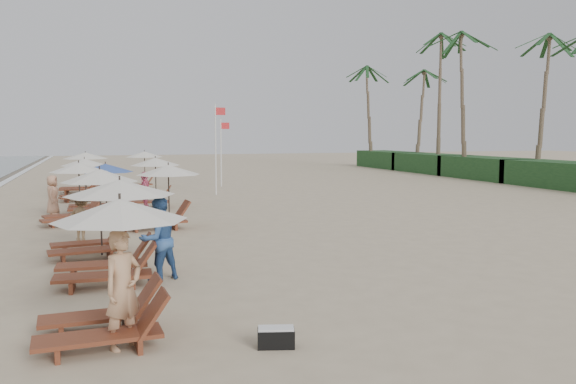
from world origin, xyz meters
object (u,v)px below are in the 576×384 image
object	(u,v)px
flag_pole_near	(216,145)
inland_station_2	(142,163)
lounger_station_4	(99,190)
inland_station_1	(150,179)
lounger_station_0	(107,272)
beachgoer_far_a	(145,194)
beachgoer_far_b	(53,195)
lounger_station_2	(91,216)
beachgoer_mid_b	(82,218)
lounger_station_5	(81,177)
lounger_station_3	(73,195)
duffel_bag	(276,337)
lounger_station_1	(110,231)
inland_station_0	(162,192)
beachgoer_mid_a	(158,239)
beachgoer_near	(123,289)
lounger_station_6	(81,173)

from	to	relation	value
flag_pole_near	inland_station_2	bearing A→B (deg)	121.77
lounger_station_4	inland_station_1	bearing A→B (deg)	33.06
lounger_station_0	inland_station_2	world-z (taller)	lounger_station_0
beachgoer_far_a	beachgoer_far_b	size ratio (longest dim) A/B	1.11
lounger_station_2	beachgoer_mid_b	xyz separation A→B (m)	(-0.29, 1.98, -0.32)
beachgoer_mid_b	lounger_station_5	bearing A→B (deg)	-52.62
lounger_station_3	beachgoer_far_a	bearing A→B (deg)	25.06
lounger_station_5	lounger_station_2	bearing A→B (deg)	-87.95
lounger_station_0	duffel_bag	xyz separation A→B (m)	(2.47, -1.14, -0.96)
lounger_station_1	inland_station_0	world-z (taller)	lounger_station_1
lounger_station_3	inland_station_2	xyz separation A→B (m)	(3.59, 14.15, 0.41)
lounger_station_2	inland_station_2	distance (m)	20.56
lounger_station_5	inland_station_1	xyz separation A→B (m)	(3.01, -3.75, 0.14)
inland_station_2	duffel_bag	size ratio (longest dim) A/B	3.97
beachgoer_mid_b	beachgoer_far_a	size ratio (longest dim) A/B	0.86
lounger_station_5	lounger_station_4	bearing A→B (deg)	-81.53
beachgoer_mid_a	beachgoer_near	bearing A→B (deg)	52.02
lounger_station_3	lounger_station_5	size ratio (longest dim) A/B	1.01
lounger_station_0	beachgoer_far_a	size ratio (longest dim) A/B	1.38
lounger_station_0	inland_station_0	xyz separation A→B (m)	(2.07, 11.06, 0.16)
inland_station_0	beachgoer_far_a	bearing A→B (deg)	94.78
lounger_station_1	beachgoer_mid_b	distance (m)	5.17
lounger_station_0	inland_station_1	distance (m)	17.55
beachgoer_mid_a	duffel_bag	distance (m)	5.10
lounger_station_5	lounger_station_1	bearing A→B (deg)	-87.02
lounger_station_0	lounger_station_4	xyz separation A→B (m)	(0.02, 15.95, -0.15)
lounger_station_3	inland_station_0	size ratio (longest dim) A/B	0.88
lounger_station_0	lounger_station_6	size ratio (longest dim) A/B	0.90
beachgoer_mid_b	inland_station_0	bearing A→B (deg)	-105.99
lounger_station_2	duffel_bag	size ratio (longest dim) A/B	3.93
lounger_station_1	lounger_station_0	bearing A→B (deg)	-92.12
lounger_station_2	lounger_station_3	size ratio (longest dim) A/B	0.99
lounger_station_2	lounger_station_4	distance (m)	8.89
lounger_station_5	beachgoer_mid_b	bearing A→B (deg)	-89.00
inland_station_0	inland_station_1	size ratio (longest dim) A/B	1.00
lounger_station_5	lounger_station_6	size ratio (longest dim) A/B	0.90
inland_station_0	lounger_station_0	bearing A→B (deg)	-100.60
lounger_station_6	beachgoer_mid_a	distance (m)	21.43
lounger_station_4	beachgoer_near	bearing A→B (deg)	-89.30
beachgoer_far_a	flag_pole_near	size ratio (longest dim) A/B	0.37
lounger_station_1	lounger_station_2	world-z (taller)	lounger_station_2
beachgoer_mid_b	beachgoer_far_b	bearing A→B (deg)	-43.74
inland_station_2	flag_pole_near	world-z (taller)	flag_pole_near
lounger_station_1	beachgoer_near	size ratio (longest dim) A/B	1.49
lounger_station_6	beachgoer_near	bearing A→B (deg)	-87.67
beachgoer_mid_a	beachgoer_mid_b	size ratio (longest dim) A/B	1.21
beachgoer_near	beachgoer_mid_a	bearing A→B (deg)	39.95
lounger_station_2	lounger_station_6	bearing A→B (deg)	91.79
inland_station_0	flag_pole_near	distance (m)	11.59
lounger_station_4	beachgoer_mid_a	size ratio (longest dim) A/B	1.46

